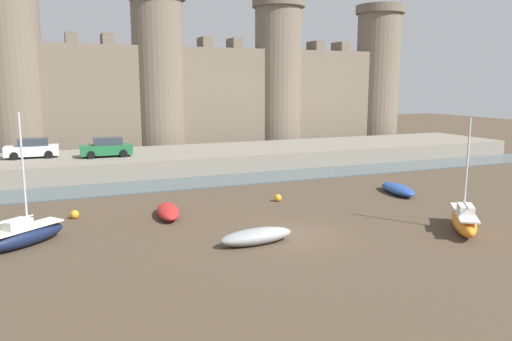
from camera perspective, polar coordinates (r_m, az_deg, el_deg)
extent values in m
plane|color=#4C3D2D|center=(25.19, 4.41, -7.44)|extent=(160.00, 160.00, 0.00)
cube|color=#47565B|center=(38.56, -5.59, -1.28)|extent=(80.00, 4.50, 0.10)
cube|color=gray|center=(45.33, -8.29, 1.24)|extent=(67.17, 10.00, 1.51)
cube|color=#706354|center=(54.15, -10.95, 7.77)|extent=(55.17, 2.80, 11.29)
cylinder|color=#706354|center=(53.07, -25.97, 9.44)|extent=(5.32, 5.32, 15.95)
cylinder|color=#706354|center=(54.12, -11.03, 10.23)|extent=(5.32, 5.32, 15.95)
cylinder|color=#706354|center=(58.50, 2.54, 10.36)|extent=(5.32, 5.32, 15.95)
cylinder|color=#675B4D|center=(59.18, 2.61, 18.60)|extent=(5.96, 5.96, 1.00)
cylinder|color=#706354|center=(65.54, 13.71, 10.04)|extent=(5.32, 5.32, 15.95)
cylinder|color=#675B4D|center=(66.14, 14.02, 17.40)|extent=(5.96, 5.96, 1.00)
cube|color=#6A5E4F|center=(53.23, -20.39, 13.98)|extent=(1.10, 2.52, 1.10)
cube|color=#6A5E4F|center=(53.50, -16.66, 14.16)|extent=(1.10, 2.52, 1.10)
cube|color=#6A5E4F|center=(55.54, -5.87, 14.34)|extent=(1.10, 2.52, 1.10)
cube|color=#6A5E4F|center=(56.61, -2.48, 14.29)|extent=(1.10, 2.52, 1.10)
cube|color=#6A5E4F|center=(60.85, 6.81, 13.93)|extent=(1.10, 2.52, 1.10)
cube|color=#6A5E4F|center=(62.56, 9.60, 13.75)|extent=(1.10, 2.52, 1.10)
ellipsoid|color=#141E3D|center=(25.81, -24.95, -6.87)|extent=(4.07, 3.54, 0.92)
cube|color=silver|center=(25.70, -25.02, -5.97)|extent=(3.56, 3.09, 0.08)
cube|color=silver|center=(25.46, -25.64, -5.56)|extent=(1.41, 1.34, 0.44)
cylinder|color=silver|center=(25.26, -25.08, 0.04)|extent=(0.10, 0.10, 5.32)
cylinder|color=silver|center=(25.35, -25.88, -5.10)|extent=(1.55, 1.23, 0.08)
ellipsoid|color=gray|center=(23.73, 0.05, -7.54)|extent=(3.77, 1.45, 0.76)
ellipsoid|color=silver|center=(23.71, 0.05, -7.40)|extent=(3.09, 1.15, 0.42)
cube|color=beige|center=(23.58, -0.56, -7.40)|extent=(0.27, 1.02, 0.06)
cube|color=beige|center=(24.36, 3.10, -6.90)|extent=(0.33, 0.67, 0.08)
ellipsoid|color=#234793|center=(35.73, 15.87, -2.05)|extent=(2.20, 4.20, 0.66)
ellipsoid|color=blue|center=(35.72, 15.88, -1.96)|extent=(1.75, 3.43, 0.36)
cube|color=beige|center=(35.45, 16.10, -1.99)|extent=(1.24, 0.44, 0.06)
cube|color=beige|center=(37.08, 14.79, -1.45)|extent=(0.83, 0.43, 0.08)
ellipsoid|color=red|center=(28.83, -10.01, -4.62)|extent=(1.66, 3.62, 0.69)
ellipsoid|color=#F23939|center=(28.81, -10.01, -4.50)|extent=(1.31, 2.96, 0.38)
cube|color=beige|center=(28.55, -9.97, -4.55)|extent=(1.05, 0.33, 0.06)
cube|color=beige|center=(30.12, -10.26, -3.84)|extent=(0.70, 0.36, 0.08)
ellipsoid|color=orange|center=(27.76, 22.65, -5.42)|extent=(3.59, 4.26, 1.05)
cube|color=silver|center=(27.64, 22.71, -4.45)|extent=(3.13, 3.73, 0.08)
cube|color=silver|center=(27.26, 22.85, -4.09)|extent=(1.32, 1.43, 0.44)
cylinder|color=silver|center=(27.40, 22.98, 0.60)|extent=(0.10, 0.10, 4.77)
cylinder|color=silver|center=(27.10, 22.91, -3.67)|extent=(1.30, 1.68, 0.08)
sphere|color=orange|center=(32.18, 2.53, -3.15)|extent=(0.47, 0.47, 0.47)
sphere|color=orange|center=(29.92, -20.02, -4.74)|extent=(0.48, 0.48, 0.48)
cube|color=#1E6638|center=(43.16, -16.73, 2.31)|extent=(4.14, 1.81, 0.80)
cube|color=#2D3842|center=(43.09, -16.58, 3.25)|extent=(2.29, 1.55, 0.64)
cylinder|color=black|center=(42.28, -18.34, 1.70)|extent=(0.64, 0.20, 0.64)
cylinder|color=black|center=(43.96, -18.45, 1.99)|extent=(0.64, 0.20, 0.64)
cylinder|color=black|center=(42.47, -14.91, 1.90)|extent=(0.64, 0.20, 0.64)
cylinder|color=black|center=(44.14, -15.16, 2.18)|extent=(0.64, 0.20, 0.64)
cube|color=silver|center=(44.62, -24.25, 2.09)|extent=(4.14, 1.81, 0.80)
cube|color=#2D3842|center=(44.53, -24.12, 3.00)|extent=(2.29, 1.55, 0.64)
cylinder|color=black|center=(43.90, -25.93, 1.49)|extent=(0.64, 0.20, 0.64)
cylinder|color=black|center=(45.58, -25.76, 1.77)|extent=(0.64, 0.20, 0.64)
cylinder|color=black|center=(43.75, -22.62, 1.70)|extent=(0.64, 0.20, 0.64)
cylinder|color=black|center=(45.44, -22.57, 1.98)|extent=(0.64, 0.20, 0.64)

